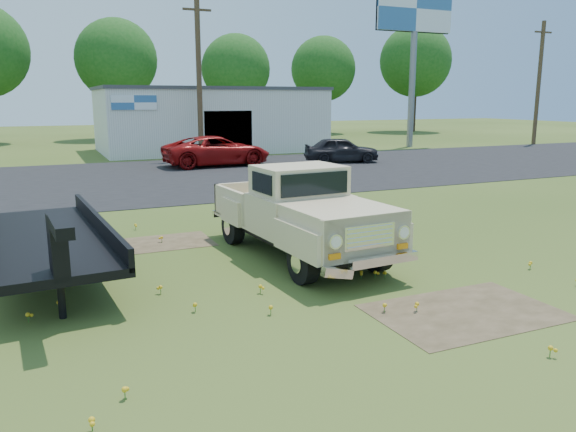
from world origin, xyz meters
The scene contains 16 objects.
ground centered at (0.00, 0.00, 0.00)m, with size 140.00×140.00×0.00m, color #354A17.
asphalt_lot centered at (0.00, 15.00, 0.00)m, with size 90.00×14.00×0.02m, color black.
dirt_patch_a centered at (1.50, -3.00, 0.00)m, with size 3.00×2.00×0.01m, color #443A24.
dirt_patch_b centered at (-2.00, 3.50, 0.00)m, with size 2.20×1.60×0.01m, color #443A24.
commercial_building centered at (6.00, 26.99, 2.10)m, with size 14.20×8.20×4.15m.
billboard centered at (20.00, 24.04, 8.54)m, with size 6.10×0.45×11.05m.
utility_pole_mid centered at (4.00, 22.00, 4.60)m, with size 1.60×0.30×9.00m.
utility_pole_east centered at (30.00, 22.00, 4.60)m, with size 1.60×0.30×9.00m.
treeline_d centered at (2.00, 40.50, 6.62)m, with size 6.72×6.72×10.00m.
treeline_e centered at (12.00, 39.00, 5.98)m, with size 6.08×6.08×9.04m.
treeline_f centered at (22.00, 41.50, 6.30)m, with size 6.40×6.40×9.52m.
treeline_g centered at (32.00, 40.00, 7.25)m, with size 7.36×7.36×10.95m.
vintage_pickup_truck centered at (0.44, 1.13, 1.00)m, with size 2.15×5.54×2.01m, color beige, non-canonical shape.
flatbed_trailer centered at (-4.65, 1.82, 0.87)m, with size 2.13×6.39×1.74m, color black, non-canonical shape.
red_pickup centered at (3.80, 18.24, 0.76)m, with size 2.53×5.49×1.53m, color maroon.
dark_sedan centered at (10.44, 17.03, 0.68)m, with size 1.61×4.00×1.36m, color black.
Camera 1 is at (-4.63, -9.67, 3.39)m, focal length 35.00 mm.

